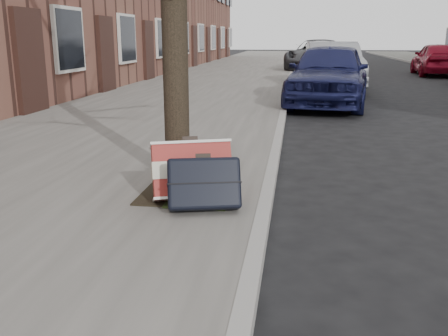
# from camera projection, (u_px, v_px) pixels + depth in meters

# --- Properties ---
(ground) EXTENTS (120.00, 120.00, 0.00)m
(ground) POSITION_uv_depth(u_px,v_px,m) (440.00, 277.00, 3.36)
(ground) COLOR black
(ground) RESTS_ON ground
(near_sidewalk) EXTENTS (5.00, 70.00, 0.12)m
(near_sidewalk) POSITION_uv_depth(u_px,v_px,m) (222.00, 79.00, 18.21)
(near_sidewalk) COLOR gray
(near_sidewalk) RESTS_ON ground
(dirt_patch) EXTENTS (0.85, 0.85, 0.02)m
(dirt_patch) POSITION_uv_depth(u_px,v_px,m) (187.00, 193.00, 4.75)
(dirt_patch) COLOR black
(dirt_patch) RESTS_ON near_sidewalk
(suitcase_red) EXTENTS (0.80, 0.60, 0.55)m
(suitcase_red) POSITION_uv_depth(u_px,v_px,m) (192.00, 171.00, 4.50)
(suitcase_red) COLOR maroon
(suitcase_red) RESTS_ON near_sidewalk
(suitcase_navy) EXTENTS (0.69, 0.50, 0.48)m
(suitcase_navy) POSITION_uv_depth(u_px,v_px,m) (204.00, 183.00, 4.23)
(suitcase_navy) COLOR black
(suitcase_navy) RESTS_ON near_sidewalk
(car_near_front) EXTENTS (2.29, 4.47, 1.46)m
(car_near_front) POSITION_uv_depth(u_px,v_px,m) (329.00, 74.00, 11.56)
(car_near_front) COLOR #161943
(car_near_front) RESTS_ON ground
(car_near_mid) EXTENTS (1.71, 4.38, 1.42)m
(car_near_mid) POSITION_uv_depth(u_px,v_px,m) (332.00, 65.00, 15.45)
(car_near_mid) COLOR #9A9CA0
(car_near_mid) RESTS_ON ground
(car_near_back) EXTENTS (3.41, 5.58, 1.44)m
(car_near_back) POSITION_uv_depth(u_px,v_px,m) (318.00, 55.00, 23.11)
(car_near_back) COLOR #35363A
(car_near_back) RESTS_ON ground
(car_far_back) EXTENTS (1.88, 4.10, 1.36)m
(car_far_back) POSITION_uv_depth(u_px,v_px,m) (437.00, 59.00, 20.52)
(car_far_back) COLOR maroon
(car_far_back) RESTS_ON ground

